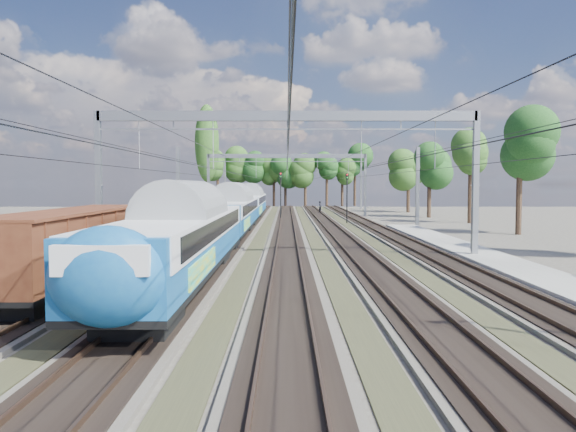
{
  "coord_description": "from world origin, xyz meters",
  "views": [
    {
      "loc": [
        -0.04,
        -4.24,
        4.56
      ],
      "look_at": [
        0.04,
        26.89,
        2.8
      ],
      "focal_mm": 35.0,
      "sensor_mm": 36.0,
      "label": 1
    }
  ],
  "objects_px": {
    "freight_boxcar": "(73,245)",
    "signal_far": "(347,192)",
    "emu_train": "(232,207)",
    "signal_near": "(281,190)",
    "worker": "(320,207)"
  },
  "relations": [
    {
      "from": "freight_boxcar",
      "to": "signal_far",
      "type": "distance_m",
      "value": 44.81
    },
    {
      "from": "emu_train",
      "to": "signal_near",
      "type": "height_order",
      "value": "signal_near"
    },
    {
      "from": "signal_near",
      "to": "emu_train",
      "type": "bearing_deg",
      "value": -110.05
    },
    {
      "from": "worker",
      "to": "signal_near",
      "type": "relative_size",
      "value": 0.33
    },
    {
      "from": "worker",
      "to": "signal_far",
      "type": "bearing_deg",
      "value": -173.98
    },
    {
      "from": "emu_train",
      "to": "signal_far",
      "type": "xyz_separation_m",
      "value": [
        11.49,
        19.22,
        1.0
      ]
    },
    {
      "from": "signal_far",
      "to": "worker",
      "type": "bearing_deg",
      "value": 93.51
    },
    {
      "from": "worker",
      "to": "freight_boxcar",
      "type": "bearing_deg",
      "value": 168.87
    },
    {
      "from": "signal_near",
      "to": "freight_boxcar",
      "type": "bearing_deg",
      "value": -111.62
    },
    {
      "from": "freight_boxcar",
      "to": "signal_far",
      "type": "relative_size",
      "value": 2.22
    },
    {
      "from": "signal_far",
      "to": "freight_boxcar",
      "type": "bearing_deg",
      "value": -112.02
    },
    {
      "from": "worker",
      "to": "signal_near",
      "type": "bearing_deg",
      "value": 158.93
    },
    {
      "from": "worker",
      "to": "signal_far",
      "type": "xyz_separation_m",
      "value": [
        1.78,
        -22.11,
        2.7
      ]
    },
    {
      "from": "emu_train",
      "to": "signal_far",
      "type": "height_order",
      "value": "signal_far"
    },
    {
      "from": "signal_far",
      "to": "signal_near",
      "type": "bearing_deg",
      "value": 134.79
    }
  ]
}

